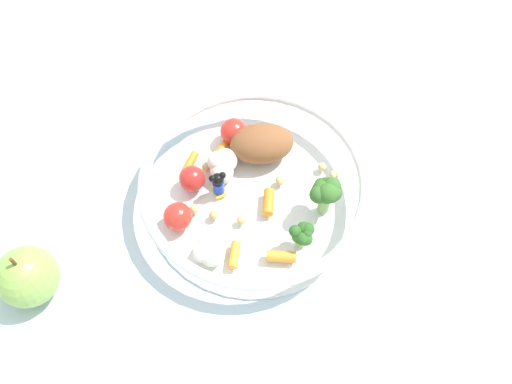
{
  "coord_description": "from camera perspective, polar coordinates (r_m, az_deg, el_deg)",
  "views": [
    {
      "loc": [
        -0.28,
        0.15,
        0.56
      ],
      "look_at": [
        -0.0,
        -0.01,
        0.03
      ],
      "focal_mm": 38.04,
      "sensor_mm": 36.0,
      "label": 1
    }
  ],
  "objects": [
    {
      "name": "ground_plane",
      "position": [
        0.64,
        -0.86,
        -1.21
      ],
      "size": [
        2.4,
        2.4,
        0.0
      ],
      "primitive_type": "plane",
      "color": "silver"
    },
    {
      "name": "loose_apple",
      "position": [
        0.61,
        -22.9,
        -8.2
      ],
      "size": [
        0.07,
        0.07,
        0.08
      ],
      "color": "#8CB74C",
      "rests_on": "ground_plane"
    },
    {
      "name": "food_container",
      "position": [
        0.62,
        -0.29,
        0.48
      ],
      "size": [
        0.26,
        0.26,
        0.07
      ],
      "color": "white",
      "rests_on": "ground_plane"
    }
  ]
}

